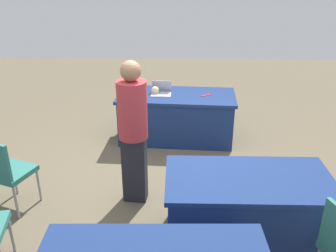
{
  "coord_description": "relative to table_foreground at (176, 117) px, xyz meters",
  "views": [
    {
      "loc": [
        -0.17,
        3.99,
        2.69
      ],
      "look_at": [
        -0.07,
        -0.02,
        0.9
      ],
      "focal_mm": 38.8,
      "sensor_mm": 36.0,
      "label": 1
    }
  ],
  "objects": [
    {
      "name": "laptop_silver",
      "position": [
        0.25,
        -0.01,
        0.42
      ],
      "size": [
        0.33,
        0.31,
        0.21
      ],
      "rotation": [
        0.0,
        0.0,
        -0.04
      ],
      "color": "silver",
      "rests_on": "table_foreground"
    },
    {
      "name": "person_attendee_standing",
      "position": [
        0.5,
        1.75,
        0.6
      ],
      "size": [
        0.38,
        0.38,
        1.76
      ],
      "rotation": [
        0.0,
        0.0,
        6.17
      ],
      "color": "#26262D",
      "rests_on": "ground"
    },
    {
      "name": "chair_near_front",
      "position": [
        1.95,
        2.0,
        0.15
      ],
      "size": [
        0.57,
        0.57,
        0.95
      ],
      "rotation": [
        0.0,
        0.0,
        2.78
      ],
      "color": "#9E9993",
      "rests_on": "ground"
    },
    {
      "name": "yarn_ball",
      "position": [
        0.35,
        -0.02,
        0.45
      ],
      "size": [
        0.13,
        0.13,
        0.13
      ],
      "primitive_type": "sphere",
      "color": "beige",
      "rests_on": "table_foreground"
    },
    {
      "name": "table_foreground",
      "position": [
        0.0,
        0.0,
        0.0
      ],
      "size": [
        1.94,
        1.0,
        0.77
      ],
      "rotation": [
        0.0,
        0.0,
        -0.06
      ],
      "color": "navy",
      "rests_on": "ground"
    },
    {
      "name": "ground_plane",
      "position": [
        0.17,
        1.55,
        -0.39
      ],
      "size": [
        14.4,
        14.4,
        0.0
      ],
      "primitive_type": "plane",
      "color": "brown"
    },
    {
      "name": "table_mid_right",
      "position": [
        -0.72,
        2.47,
        -0.0
      ],
      "size": [
        1.65,
        0.87,
        0.77
      ],
      "rotation": [
        0.0,
        0.0,
        -0.0
      ],
      "color": "navy",
      "rests_on": "ground"
    },
    {
      "name": "scissors_red",
      "position": [
        -0.47,
        0.04,
        0.39
      ],
      "size": [
        0.18,
        0.12,
        0.01
      ],
      "primitive_type": "cube",
      "rotation": [
        0.0,
        0.0,
        0.5
      ],
      "color": "red",
      "rests_on": "table_foreground"
    }
  ]
}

